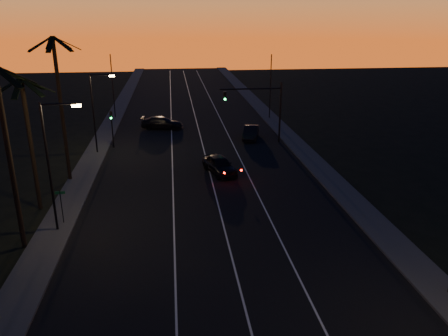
{
  "coord_description": "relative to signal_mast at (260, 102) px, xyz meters",
  "views": [
    {
      "loc": [
        -2.78,
        -8.2,
        14.19
      ],
      "look_at": [
        0.94,
        22.8,
        3.15
      ],
      "focal_mm": 35.0,
      "sensor_mm": 36.0,
      "label": 1
    }
  ],
  "objects": [
    {
      "name": "palm_near",
      "position": [
        -19.74,
        -21.99,
        2.29
      ],
      "size": [
        4.25,
        4.16,
        11.53
      ],
      "color": "black",
      "rests_on": "ground"
    },
    {
      "name": "cross_car",
      "position": [
        -11.34,
        8.01,
        -3.99
      ],
      "size": [
        5.73,
        3.2,
        1.57
      ],
      "color": "black",
      "rests_on": "road"
    },
    {
      "name": "far_pole_left",
      "position": [
        -18.14,
        15.01,
        -0.28
      ],
      "size": [
        0.14,
        0.14,
        9.0
      ],
      "primitive_type": "cylinder",
      "color": "black",
      "rests_on": "ground"
    },
    {
      "name": "signal_mast",
      "position": [
        0.0,
        0.0,
        0.0
      ],
      "size": [
        7.1,
        0.41,
        7.0
      ],
      "color": "black",
      "rests_on": "ground"
    },
    {
      "name": "streetlight_left_far",
      "position": [
        -17.82,
        -1.99,
        0.28
      ],
      "size": [
        2.55,
        0.26,
        8.5
      ],
      "color": "black",
      "rests_on": "ground"
    },
    {
      "name": "road",
      "position": [
        -7.14,
        -9.99,
        -4.78
      ],
      "size": [
        20.0,
        170.0,
        0.01
      ],
      "primitive_type": "cube",
      "color": "black",
      "rests_on": "ground"
    },
    {
      "name": "palm_mid",
      "position": [
        -20.34,
        -15.99,
        1.47
      ],
      "size": [
        4.25,
        4.16,
        10.03
      ],
      "color": "black",
      "rests_on": "ground"
    },
    {
      "name": "lane_stripe_right",
      "position": [
        -3.14,
        -9.99,
        -4.76
      ],
      "size": [
        0.12,
        160.0,
        0.01
      ],
      "primitive_type": "cube",
      "color": "silver",
      "rests_on": "road"
    },
    {
      "name": "lane_stripe_mid",
      "position": [
        -6.64,
        -9.99,
        -4.76
      ],
      "size": [
        0.12,
        160.0,
        0.01
      ],
      "primitive_type": "cube",
      "color": "silver",
      "rests_on": "road"
    },
    {
      "name": "palm_far",
      "position": [
        -19.34,
        -9.99,
        2.83
      ],
      "size": [
        4.25,
        4.16,
        12.53
      ],
      "color": "black",
      "rests_on": "ground"
    },
    {
      "name": "sidewalk_right",
      "position": [
        4.06,
        -9.99,
        -4.7
      ],
      "size": [
        2.4,
        170.0,
        0.16
      ],
      "primitive_type": "cube",
      "color": "#3C3B39",
      "rests_on": "ground"
    },
    {
      "name": "far_pole_right",
      "position": [
        3.86,
        12.01,
        -0.28
      ],
      "size": [
        0.14,
        0.14,
        9.0
      ],
      "primitive_type": "cylinder",
      "color": "black",
      "rests_on": "ground"
    },
    {
      "name": "lead_car",
      "position": [
        -5.73,
        -9.73,
        -3.94
      ],
      "size": [
        3.43,
        5.71,
        1.66
      ],
      "color": "black",
      "rests_on": "road"
    },
    {
      "name": "streetlight_left_near",
      "position": [
        -17.84,
        -19.99,
        0.54
      ],
      "size": [
        2.55,
        0.26,
        9.0
      ],
      "color": "black",
      "rests_on": "ground"
    },
    {
      "name": "signal_post",
      "position": [
        -16.64,
        -0.01,
        -1.89
      ],
      "size": [
        0.28,
        0.37,
        4.2
      ],
      "color": "black",
      "rests_on": "ground"
    },
    {
      "name": "street_sign",
      "position": [
        -17.94,
        -18.99,
        -3.13
      ],
      "size": [
        0.7,
        0.06,
        2.6
      ],
      "color": "black",
      "rests_on": "ground"
    },
    {
      "name": "lane_stripe_left",
      "position": [
        -10.14,
        -9.99,
        -4.76
      ],
      "size": [
        0.12,
        160.0,
        0.01
      ],
      "primitive_type": "cube",
      "color": "silver",
      "rests_on": "road"
    },
    {
      "name": "right_car",
      "position": [
        -0.67,
        1.85,
        -4.0
      ],
      "size": [
        2.81,
        4.92,
        1.53
      ],
      "color": "black",
      "rests_on": "road"
    },
    {
      "name": "sidewalk_left",
      "position": [
        -18.34,
        -9.99,
        -4.7
      ],
      "size": [
        2.4,
        170.0,
        0.16
      ],
      "primitive_type": "cube",
      "color": "#3C3B39",
      "rests_on": "ground"
    }
  ]
}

